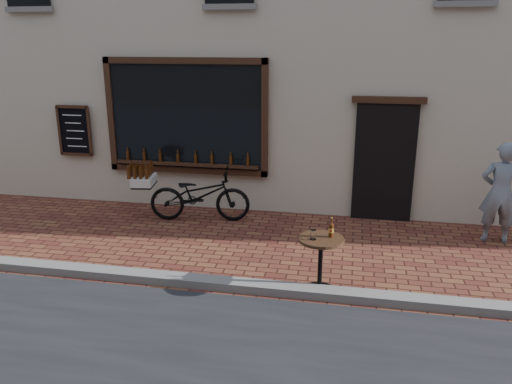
# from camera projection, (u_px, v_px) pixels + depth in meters

# --- Properties ---
(ground) EXTENTS (90.00, 90.00, 0.00)m
(ground) POSITION_uv_depth(u_px,v_px,m) (244.00, 297.00, 6.64)
(ground) COLOR #53231A
(ground) RESTS_ON ground
(kerb) EXTENTS (90.00, 0.25, 0.12)m
(kerb) POSITION_uv_depth(u_px,v_px,m) (247.00, 286.00, 6.81)
(kerb) COLOR slate
(kerb) RESTS_ON ground
(cargo_bicycle) EXTENTS (2.27, 0.93, 1.06)m
(cargo_bicycle) POSITION_uv_depth(u_px,v_px,m) (198.00, 194.00, 9.35)
(cargo_bicycle) COLOR black
(cargo_bicycle) RESTS_ON ground
(bistro_table) EXTENTS (0.61, 0.61, 1.05)m
(bistro_table) POSITION_uv_depth(u_px,v_px,m) (321.00, 254.00, 6.63)
(bistro_table) COLOR black
(bistro_table) RESTS_ON ground
(pedestrian) EXTENTS (0.65, 0.45, 1.72)m
(pedestrian) POSITION_uv_depth(u_px,v_px,m) (500.00, 193.00, 8.25)
(pedestrian) COLOR slate
(pedestrian) RESTS_ON ground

